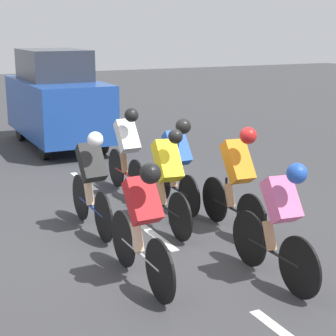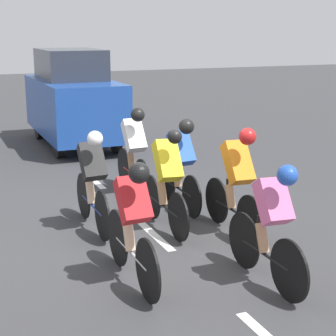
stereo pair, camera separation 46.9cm
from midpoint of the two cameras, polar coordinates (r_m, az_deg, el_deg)
The scene contains 11 objects.
ground_plane at distance 8.15m, azimuth -0.09°, elevation -6.53°, with size 60.00×60.00×0.00m, color #38383A.
lane_stripe_mid at distance 8.08m, azimuth 0.14°, elevation -6.70°, with size 0.12×1.40×0.01m, color white.
lane_stripe_far at distance 10.96m, azimuth -6.39°, elevation -1.18°, with size 0.12×1.40×0.01m, color white.
cyclist_blue at distance 8.91m, azimuth 2.81°, elevation 0.71°, with size 0.34×1.67×1.52m.
cyclist_black at distance 8.04m, azimuth -6.03°, elevation -1.06°, with size 0.34×1.74×1.51m.
cyclist_white at distance 9.78m, azimuth -2.12°, elevation 2.00°, with size 0.33×1.67×1.57m.
cyclist_orange at distance 7.89m, azimuth 8.69°, elevation -1.04°, with size 0.33×1.66×1.58m.
cyclist_pink at distance 6.41m, azimuth 12.51°, elevation -5.34°, with size 0.34×1.65×1.48m.
cyclist_red at distance 6.28m, azimuth -1.44°, elevation -5.31°, with size 0.33×1.76×1.50m.
cyclist_yellow at distance 7.98m, azimuth 1.54°, elevation -1.03°, with size 0.35×1.71×1.53m.
support_car at distance 14.09m, azimuth -8.68°, elevation 6.96°, with size 1.70×3.96×2.36m.
Camera 2 is at (2.73, 7.14, 2.87)m, focal length 60.00 mm.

